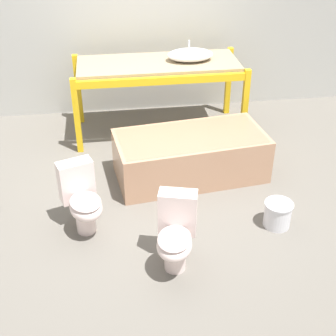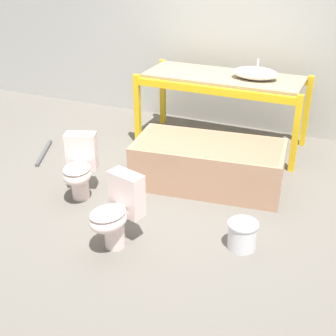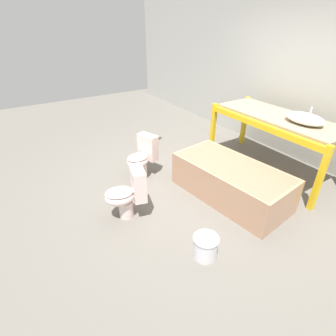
# 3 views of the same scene
# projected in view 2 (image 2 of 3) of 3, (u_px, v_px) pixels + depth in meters

# --- Properties ---
(ground_plane) EXTENTS (12.00, 12.00, 0.00)m
(ground_plane) POSITION_uv_depth(u_px,v_px,m) (163.00, 183.00, 5.36)
(ground_plane) COLOR #666059
(warehouse_wall_rear) EXTENTS (10.80, 0.08, 3.20)m
(warehouse_wall_rear) POSITION_uv_depth(u_px,v_px,m) (225.00, 11.00, 6.32)
(warehouse_wall_rear) COLOR #ADADA8
(warehouse_wall_rear) RESTS_ON ground_plane
(shelving_rack) EXTENTS (2.12, 0.89, 0.95)m
(shelving_rack) POSITION_uv_depth(u_px,v_px,m) (223.00, 85.00, 5.96)
(shelving_rack) COLOR yellow
(shelving_rack) RESTS_ON ground_plane
(sink_basin) EXTENTS (0.57, 0.36, 0.22)m
(sink_basin) POSITION_uv_depth(u_px,v_px,m) (255.00, 73.00, 5.72)
(sink_basin) COLOR white
(sink_basin) RESTS_ON shelving_rack
(bathtub_main) EXTENTS (1.72, 0.97, 0.51)m
(bathtub_main) POSITION_uv_depth(u_px,v_px,m) (208.00, 161.00, 5.19)
(bathtub_main) COLOR tan
(bathtub_main) RESTS_ON ground_plane
(toilet_near) EXTENTS (0.43, 0.57, 0.67)m
(toilet_near) POSITION_uv_depth(u_px,v_px,m) (116.00, 212.00, 4.16)
(toilet_near) COLOR silver
(toilet_near) RESTS_ON ground_plane
(toilet_far) EXTENTS (0.46, 0.58, 0.67)m
(toilet_far) POSITION_uv_depth(u_px,v_px,m) (79.00, 167.00, 4.94)
(toilet_far) COLOR silver
(toilet_far) RESTS_ON ground_plane
(bucket_white) EXTENTS (0.28, 0.28, 0.26)m
(bucket_white) POSITION_uv_depth(u_px,v_px,m) (242.00, 235.00, 4.21)
(bucket_white) COLOR silver
(bucket_white) RESTS_ON ground_plane
(loose_pipe) EXTENTS (0.33, 0.69, 0.04)m
(loose_pipe) POSITION_uv_depth(u_px,v_px,m) (44.00, 153.00, 6.03)
(loose_pipe) COLOR #4C4C51
(loose_pipe) RESTS_ON ground_plane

